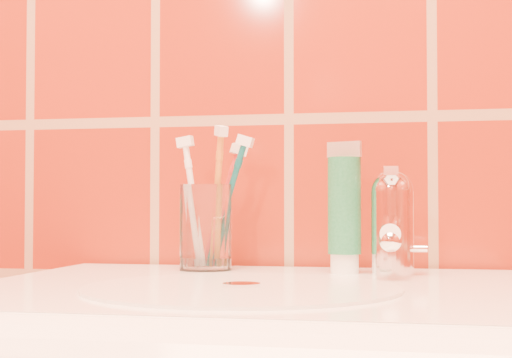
# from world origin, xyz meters

# --- Properties ---
(glass_tumbler) EXTENTS (0.07, 0.07, 0.10)m
(glass_tumbler) POSITION_xyz_m (-0.09, 1.12, 0.90)
(glass_tumbler) COLOR white
(glass_tumbler) RESTS_ON pedestal_sink
(toothpaste_tube) EXTENTS (0.04, 0.04, 0.15)m
(toothpaste_tube) POSITION_xyz_m (0.08, 1.11, 0.92)
(toothpaste_tube) COLOR white
(toothpaste_tube) RESTS_ON pedestal_sink
(faucet) EXTENTS (0.05, 0.11, 0.12)m
(faucet) POSITION_xyz_m (0.14, 1.09, 0.91)
(faucet) COLOR white
(faucet) RESTS_ON pedestal_sink
(toothbrush_0) EXTENTS (0.09, 0.08, 0.17)m
(toothbrush_0) POSITION_xyz_m (-0.07, 1.12, 0.93)
(toothbrush_0) COLOR #0B5861
(toothbrush_0) RESTS_ON glass_tumbler
(toothbrush_1) EXTENTS (0.06, 0.05, 0.17)m
(toothbrush_1) POSITION_xyz_m (-0.10, 1.11, 0.93)
(toothbrush_1) COLOR white
(toothbrush_1) RESTS_ON glass_tumbler
(toothbrush_2) EXTENTS (0.08, 0.09, 0.19)m
(toothbrush_2) POSITION_xyz_m (-0.07, 1.11, 0.94)
(toothbrush_2) COLOR #C67722
(toothbrush_2) RESTS_ON glass_tumbler
(toothbrush_3) EXTENTS (0.11, 0.10, 0.17)m
(toothbrush_3) POSITION_xyz_m (-0.07, 1.14, 0.93)
(toothbrush_3) COLOR #B62B27
(toothbrush_3) RESTS_ON glass_tumbler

